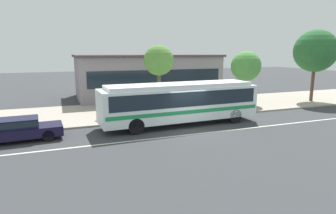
{
  "coord_description": "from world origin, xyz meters",
  "views": [
    {
      "loc": [
        -7.6,
        -15.89,
        4.92
      ],
      "look_at": [
        -0.98,
        1.59,
        1.3
      ],
      "focal_mm": 30.68,
      "sensor_mm": 36.0,
      "label": 1
    }
  ],
  "objects_px": {
    "transit_bus": "(180,101)",
    "pedestrian_waiting_near_sign": "(102,105)",
    "bus_stop_sign": "(230,92)",
    "pedestrian_standing_by_tree": "(234,99)",
    "street_tree_mid_block": "(246,66)",
    "street_tree_far_end": "(315,51)",
    "pedestrian_walking_along_curb": "(195,100)",
    "street_tree_near_stop": "(159,61)",
    "sedan_behind_bus": "(16,129)"
  },
  "relations": [
    {
      "from": "street_tree_near_stop",
      "to": "pedestrian_standing_by_tree",
      "type": "bearing_deg",
      "value": -20.87
    },
    {
      "from": "bus_stop_sign",
      "to": "pedestrian_standing_by_tree",
      "type": "bearing_deg",
      "value": 31.03
    },
    {
      "from": "bus_stop_sign",
      "to": "street_tree_far_end",
      "type": "xyz_separation_m",
      "value": [
        10.58,
        1.83,
        3.22
      ]
    },
    {
      "from": "bus_stop_sign",
      "to": "street_tree_near_stop",
      "type": "height_order",
      "value": "street_tree_near_stop"
    },
    {
      "from": "pedestrian_waiting_near_sign",
      "to": "pedestrian_walking_along_curb",
      "type": "xyz_separation_m",
      "value": [
        7.43,
        -0.17,
        -0.02
      ]
    },
    {
      "from": "pedestrian_waiting_near_sign",
      "to": "street_tree_near_stop",
      "type": "relative_size",
      "value": 0.32
    },
    {
      "from": "pedestrian_walking_along_curb",
      "to": "bus_stop_sign",
      "type": "distance_m",
      "value": 2.87
    },
    {
      "from": "sedan_behind_bus",
      "to": "pedestrian_walking_along_curb",
      "type": "bearing_deg",
      "value": 14.69
    },
    {
      "from": "sedan_behind_bus",
      "to": "street_tree_near_stop",
      "type": "distance_m",
      "value": 11.54
    },
    {
      "from": "sedan_behind_bus",
      "to": "street_tree_far_end",
      "type": "height_order",
      "value": "street_tree_far_end"
    },
    {
      "from": "transit_bus",
      "to": "street_tree_far_end",
      "type": "bearing_deg",
      "value": 13.12
    },
    {
      "from": "sedan_behind_bus",
      "to": "pedestrian_waiting_near_sign",
      "type": "bearing_deg",
      "value": 33.79
    },
    {
      "from": "bus_stop_sign",
      "to": "street_tree_far_end",
      "type": "bearing_deg",
      "value": 9.82
    },
    {
      "from": "pedestrian_waiting_near_sign",
      "to": "bus_stop_sign",
      "type": "height_order",
      "value": "bus_stop_sign"
    },
    {
      "from": "street_tree_far_end",
      "to": "transit_bus",
      "type": "bearing_deg",
      "value": -166.88
    },
    {
      "from": "street_tree_near_stop",
      "to": "street_tree_far_end",
      "type": "distance_m",
      "value": 15.73
    },
    {
      "from": "bus_stop_sign",
      "to": "street_tree_near_stop",
      "type": "xyz_separation_m",
      "value": [
        -5.11,
        2.58,
        2.44
      ]
    },
    {
      "from": "pedestrian_walking_along_curb",
      "to": "bus_stop_sign",
      "type": "xyz_separation_m",
      "value": [
        2.47,
        -1.3,
        0.65
      ]
    },
    {
      "from": "pedestrian_walking_along_curb",
      "to": "street_tree_near_stop",
      "type": "xyz_separation_m",
      "value": [
        -2.64,
        1.28,
        3.09
      ]
    },
    {
      "from": "pedestrian_waiting_near_sign",
      "to": "pedestrian_standing_by_tree",
      "type": "height_order",
      "value": "pedestrian_standing_by_tree"
    },
    {
      "from": "transit_bus",
      "to": "street_tree_mid_block",
      "type": "height_order",
      "value": "street_tree_mid_block"
    },
    {
      "from": "transit_bus",
      "to": "pedestrian_standing_by_tree",
      "type": "xyz_separation_m",
      "value": [
        5.73,
        2.2,
        -0.52
      ]
    },
    {
      "from": "street_tree_far_end",
      "to": "pedestrian_standing_by_tree",
      "type": "bearing_deg",
      "value": -171.71
    },
    {
      "from": "transit_bus",
      "to": "bus_stop_sign",
      "type": "xyz_separation_m",
      "value": [
        5.09,
        1.82,
        0.09
      ]
    },
    {
      "from": "bus_stop_sign",
      "to": "pedestrian_waiting_near_sign",
      "type": "bearing_deg",
      "value": 171.54
    },
    {
      "from": "pedestrian_walking_along_curb",
      "to": "street_tree_near_stop",
      "type": "relative_size",
      "value": 0.31
    },
    {
      "from": "pedestrian_walking_along_curb",
      "to": "pedestrian_standing_by_tree",
      "type": "distance_m",
      "value": 3.24
    },
    {
      "from": "street_tree_mid_block",
      "to": "street_tree_far_end",
      "type": "height_order",
      "value": "street_tree_far_end"
    },
    {
      "from": "pedestrian_standing_by_tree",
      "to": "pedestrian_waiting_near_sign",
      "type": "bearing_deg",
      "value": 174.1
    },
    {
      "from": "transit_bus",
      "to": "pedestrian_waiting_near_sign",
      "type": "bearing_deg",
      "value": 145.63
    },
    {
      "from": "transit_bus",
      "to": "bus_stop_sign",
      "type": "height_order",
      "value": "transit_bus"
    },
    {
      "from": "sedan_behind_bus",
      "to": "pedestrian_waiting_near_sign",
      "type": "height_order",
      "value": "pedestrian_waiting_near_sign"
    },
    {
      "from": "transit_bus",
      "to": "pedestrian_waiting_near_sign",
      "type": "distance_m",
      "value": 5.86
    },
    {
      "from": "pedestrian_standing_by_tree",
      "to": "street_tree_near_stop",
      "type": "distance_m",
      "value": 6.87
    },
    {
      "from": "pedestrian_walking_along_curb",
      "to": "street_tree_far_end",
      "type": "relative_size",
      "value": 0.24
    },
    {
      "from": "pedestrian_walking_along_curb",
      "to": "pedestrian_waiting_near_sign",
      "type": "bearing_deg",
      "value": 178.67
    },
    {
      "from": "transit_bus",
      "to": "bus_stop_sign",
      "type": "relative_size",
      "value": 4.33
    },
    {
      "from": "pedestrian_standing_by_tree",
      "to": "street_tree_mid_block",
      "type": "relative_size",
      "value": 0.35
    },
    {
      "from": "sedan_behind_bus",
      "to": "pedestrian_waiting_near_sign",
      "type": "xyz_separation_m",
      "value": [
        5.21,
        3.49,
        0.39
      ]
    },
    {
      "from": "sedan_behind_bus",
      "to": "pedestrian_walking_along_curb",
      "type": "height_order",
      "value": "pedestrian_walking_along_curb"
    },
    {
      "from": "sedan_behind_bus",
      "to": "pedestrian_waiting_near_sign",
      "type": "relative_size",
      "value": 2.83
    },
    {
      "from": "pedestrian_walking_along_curb",
      "to": "street_tree_mid_block",
      "type": "bearing_deg",
      "value": 15.31
    },
    {
      "from": "pedestrian_standing_by_tree",
      "to": "street_tree_far_end",
      "type": "distance_m",
      "value": 10.75
    },
    {
      "from": "pedestrian_walking_along_curb",
      "to": "pedestrian_standing_by_tree",
      "type": "relative_size",
      "value": 0.97
    },
    {
      "from": "pedestrian_walking_along_curb",
      "to": "street_tree_mid_block",
      "type": "relative_size",
      "value": 0.34
    },
    {
      "from": "pedestrian_standing_by_tree",
      "to": "bus_stop_sign",
      "type": "bearing_deg",
      "value": -148.97
    },
    {
      "from": "sedan_behind_bus",
      "to": "bus_stop_sign",
      "type": "distance_m",
      "value": 15.29
    },
    {
      "from": "transit_bus",
      "to": "sedan_behind_bus",
      "type": "xyz_separation_m",
      "value": [
        -10.03,
        -0.19,
        -0.92
      ]
    },
    {
      "from": "pedestrian_waiting_near_sign",
      "to": "bus_stop_sign",
      "type": "xyz_separation_m",
      "value": [
        9.91,
        -1.47,
        0.63
      ]
    },
    {
      "from": "pedestrian_waiting_near_sign",
      "to": "street_tree_mid_block",
      "type": "xyz_separation_m",
      "value": [
        13.39,
        1.46,
        2.46
      ]
    }
  ]
}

